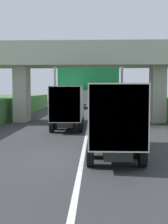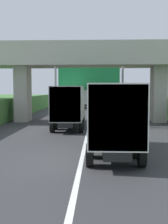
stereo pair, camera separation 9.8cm
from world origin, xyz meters
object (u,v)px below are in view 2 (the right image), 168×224
at_px(car_orange, 105,111).
at_px(overhead_highway_sign, 89,83).
at_px(truck_white, 84,97).
at_px(truck_black, 113,116).
at_px(car_yellow, 121,103).
at_px(truck_silver, 69,105).

bearing_deg(car_orange, overhead_highway_sign, -102.79).
distance_m(truck_white, car_orange, 19.02).
bearing_deg(overhead_highway_sign, truck_black, -82.44).
bearing_deg(car_orange, truck_white, 99.31).
height_order(truck_black, truck_white, same).
bearing_deg(car_yellow, car_orange, -100.37).
height_order(truck_white, car_orange, truck_white).
bearing_deg(car_yellow, truck_silver, -103.82).
relative_size(truck_silver, car_orange, 1.78).
distance_m(truck_silver, car_yellow, 26.42).
height_order(truck_silver, car_orange, truck_silver).
xyz_separation_m(truck_black, truck_white, (-2.98, 36.62, 0.00)).
bearing_deg(truck_silver, overhead_highway_sign, 39.64).
bearing_deg(truck_black, truck_silver, 107.16).
bearing_deg(overhead_highway_sign, truck_white, 93.40).
bearing_deg(truck_white, car_yellow, -11.03).
height_order(overhead_highway_sign, truck_white, overhead_highway_sign).
height_order(overhead_highway_sign, car_orange, overhead_highway_sign).
bearing_deg(overhead_highway_sign, car_yellow, 78.95).
relative_size(truck_silver, truck_black, 1.00).
height_order(truck_black, car_orange, truck_black).
bearing_deg(truck_black, overhead_highway_sign, 97.56).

